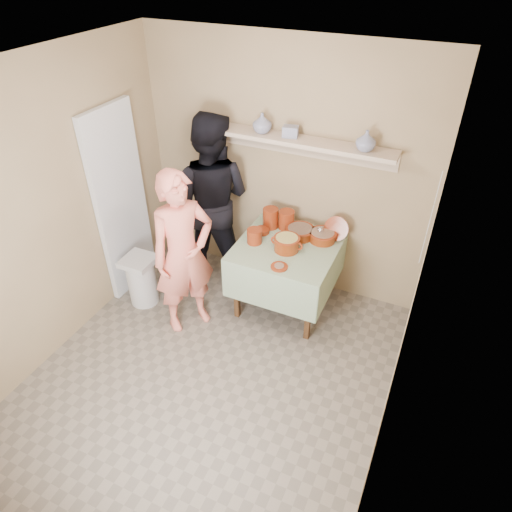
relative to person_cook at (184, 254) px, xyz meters
The scene contains 22 objects.
ground 1.18m from the person_cook, 49.86° to the right, with size 3.50×3.50×0.00m, color #74695B.
tile_panel 0.99m from the person_cook, 161.29° to the left, with size 0.06×0.70×2.00m, color silver.
plate_stack_a 1.02m from the person_cook, 60.54° to the left, with size 0.16×0.16×0.21m, color maroon.
plate_stack_b 1.15m from the person_cook, 55.05° to the left, with size 0.16×0.16×0.20m, color maroon.
bowl_stack 0.73m from the person_cook, 49.64° to the left, with size 0.15×0.15×0.15m, color maroon.
empty_bowl 0.88m from the person_cook, 58.15° to the left, with size 0.15×0.15×0.04m, color maroon.
propped_lid 1.51m from the person_cook, 38.82° to the left, with size 0.25×0.25×0.02m, color maroon.
vase_right 1.92m from the person_cook, 35.81° to the left, with size 0.17×0.17×0.18m, color navy.
vase_left 1.43m from the person_cook, 70.31° to the left, with size 0.18×0.18×0.19m, color navy.
ceramic_box 1.51m from the person_cook, 57.42° to the left, with size 0.14×0.10×0.10m, color navy.
person_cook is the anchor object (origin of this frame).
person_helper 0.89m from the person_cook, 102.09° to the left, with size 0.92×0.71×1.89m, color black.
room_shell 1.14m from the person_cook, 49.86° to the right, with size 3.04×3.54×2.62m.
serving_table 1.03m from the person_cook, 39.19° to the left, with size 0.97×0.97×0.76m.
cazuela_meat_a 1.19m from the person_cook, 45.10° to the left, with size 0.30×0.30×0.10m.
cazuela_meat_b 1.38m from the person_cook, 38.96° to the left, with size 0.28×0.28×0.10m.
ladle 1.36m from the person_cook, 39.91° to the left, with size 0.08×0.26×0.19m.
cazuela_rice 0.98m from the person_cook, 35.15° to the left, with size 0.33×0.25×0.14m.
front_plate 0.89m from the person_cook, 17.90° to the left, with size 0.16×0.16×0.03m.
wall_shelf 1.51m from the person_cook, 53.96° to the left, with size 1.80×0.25×0.21m.
trash_bin 0.83m from the person_cook, behind, with size 0.32×0.32×0.56m.
electrical_cord 2.22m from the person_cook, 22.76° to the left, with size 0.01×0.05×0.90m.
Camera 1 is at (1.50, -2.21, 3.30)m, focal length 32.00 mm.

